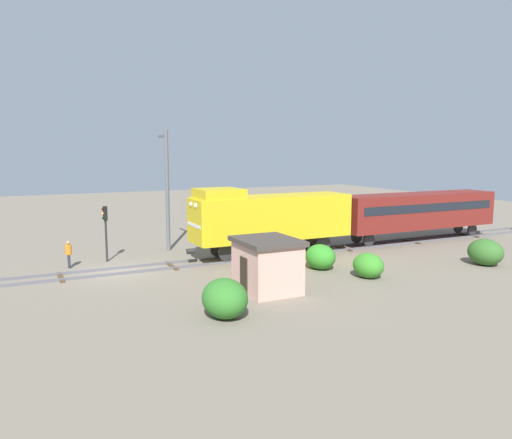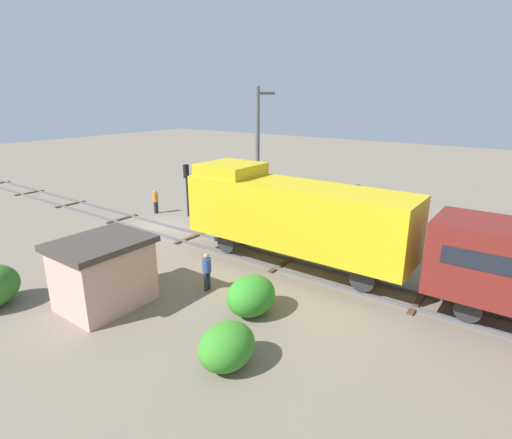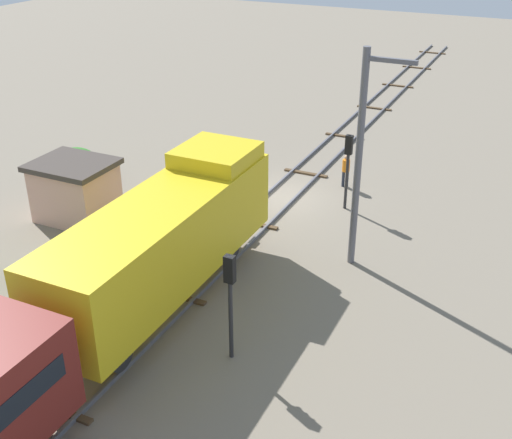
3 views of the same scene
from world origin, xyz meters
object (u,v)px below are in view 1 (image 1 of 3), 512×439
traffic_signal_mid (269,212)px  worker_by_signal (278,256)px  locomotive (269,216)px  worker_near_track (69,252)px  passenger_car_leading (418,210)px  relay_hut (267,265)px  catenary_mast (167,188)px  traffic_signal_near (105,223)px

traffic_signal_mid → worker_by_signal: size_ratio=2.19×
locomotive → worker_near_track: (-2.40, -12.66, -1.78)m
passenger_car_leading → worker_by_signal: bearing=-74.3°
passenger_car_leading → traffic_signal_mid: size_ratio=3.76×
passenger_car_leading → worker_near_track: size_ratio=8.24×
relay_hut → catenary_mast: bearing=-172.9°
passenger_car_leading → traffic_signal_near: passenger_car_leading is taller
traffic_signal_mid → worker_by_signal: bearing=-23.9°
worker_near_track → worker_by_signal: same height
worker_near_track → traffic_signal_near: bearing=-58.1°
worker_near_track → relay_hut: size_ratio=0.49×
traffic_signal_mid → worker_by_signal: 8.47m
catenary_mast → relay_hut: bearing=7.1°
traffic_signal_mid → catenary_mast: catenary_mast is taller
traffic_signal_near → worker_near_track: (0.80, -2.39, -1.54)m
relay_hut → worker_near_track: bearing=-139.0°
traffic_signal_near → worker_by_signal: 11.50m
worker_by_signal → catenary_mast: size_ratio=0.20×
passenger_car_leading → worker_near_track: bearing=-95.3°
locomotive → relay_hut: (7.50, -4.04, -1.38)m
locomotive → traffic_signal_mid: size_ratio=3.12×
worker_near_track → relay_hut: (9.90, 8.62, 0.40)m
worker_near_track → passenger_car_leading: bearing=-81.8°
catenary_mast → relay_hut: size_ratio=2.46×
locomotive → worker_near_track: size_ratio=6.82×
locomotive → worker_near_track: 13.01m
worker_near_track → relay_hut: 13.13m
traffic_signal_near → worker_near_track: bearing=-71.5°
locomotive → catenary_mast: catenary_mast is taller
worker_by_signal → relay_hut: (3.30, -2.44, 0.40)m
locomotive → passenger_car_leading: (0.00, 13.34, -0.25)m
locomotive → traffic_signal_near: (-3.20, -10.27, -0.23)m
catenary_mast → traffic_signal_near: bearing=-68.3°
locomotive → catenary_mast: size_ratio=1.35×
worker_near_track → traffic_signal_mid: bearing=-72.6°
locomotive → traffic_signal_mid: bearing=152.6°
worker_near_track → catenary_mast: bearing=-55.9°
catenary_mast → relay_hut: 13.04m
worker_near_track → worker_by_signal: bearing=-107.4°
traffic_signal_near → catenary_mast: (-1.86, 4.66, 2.01)m
locomotive → traffic_signal_mid: (-3.40, 1.76, -0.17)m
worker_by_signal → catenary_mast: bearing=131.6°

